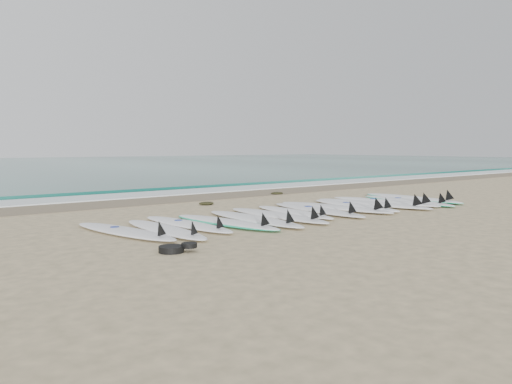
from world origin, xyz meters
TOP-DOWN VIEW (x-y plane):
  - ground at (0.00, 0.00)m, footprint 120.00×120.00m
  - wet_sand_band at (0.00, 4.10)m, footprint 120.00×1.80m
  - foam_band at (0.00, 5.50)m, footprint 120.00×1.40m
  - wave_crest at (0.00, 7.00)m, footprint 120.00×1.00m
  - surfboard_0 at (-3.82, 0.02)m, footprint 0.92×2.50m
  - surfboard_1 at (-3.26, -0.20)m, footprint 0.53×2.41m
  - surfboard_2 at (-2.71, 0.04)m, footprint 0.64×2.43m
  - surfboard_3 at (-2.08, -0.16)m, footprint 0.90×2.55m
  - surfboard_4 at (-1.48, -0.20)m, footprint 0.61×2.66m
  - surfboard_5 at (-0.86, -0.13)m, footprint 0.57×2.69m
  - surfboard_6 at (-0.28, 0.05)m, footprint 0.75×2.41m
  - surfboard_7 at (0.31, -0.03)m, footprint 0.84×2.77m
  - surfboard_8 at (0.91, 0.03)m, footprint 0.96×2.87m
  - surfboard_9 at (1.52, 0.01)m, footprint 0.87×2.66m
  - surfboard_10 at (2.08, -0.06)m, footprint 0.97×2.95m
  - surfboard_11 at (2.66, 0.06)m, footprint 0.84×2.87m
  - surfboard_12 at (3.26, -0.11)m, footprint 1.04×2.80m
  - surfboard_13 at (3.84, 0.15)m, footprint 0.90×2.94m
  - seaweed_near at (-0.72, 2.54)m, footprint 0.37×0.29m
  - seaweed_far at (2.21, 3.41)m, footprint 0.38×0.29m
  - leash_coil at (-3.88, -1.57)m, footprint 0.46×0.36m

SIDE VIEW (x-z plane):
  - ground at x=0.00m, z-range 0.00..0.00m
  - wet_sand_band at x=0.00m, z-range 0.00..0.01m
  - foam_band at x=0.00m, z-range 0.00..0.04m
  - seaweed_near at x=-0.72m, z-range 0.00..0.07m
  - seaweed_far at x=2.21m, z-range 0.00..0.07m
  - surfboard_3 at x=-2.08m, z-range -0.11..0.21m
  - leash_coil at x=-3.88m, z-range -0.01..0.10m
  - wave_crest at x=0.00m, z-range 0.00..0.10m
  - surfboard_12 at x=3.26m, z-range -0.12..0.23m
  - surfboard_6 at x=-0.28m, z-range -0.10..0.20m
  - surfboard_2 at x=-2.71m, z-range -0.10..0.21m
  - surfboard_1 at x=-3.26m, z-range -0.10..0.21m
  - surfboard_0 at x=-3.82m, z-range -0.10..0.21m
  - surfboard_13 at x=3.84m, z-range -0.13..0.24m
  - surfboard_9 at x=1.52m, z-range -0.11..0.22m
  - surfboard_4 at x=-1.48m, z-range -0.11..0.23m
  - surfboard_5 at x=-0.86m, z-range -0.11..0.23m
  - surfboard_7 at x=0.31m, z-range -0.11..0.23m
  - surfboard_8 at x=0.91m, z-range -0.12..0.24m
  - surfboard_11 at x=2.66m, z-range -0.12..0.24m
  - surfboard_10 at x=2.08m, z-range -0.12..0.25m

